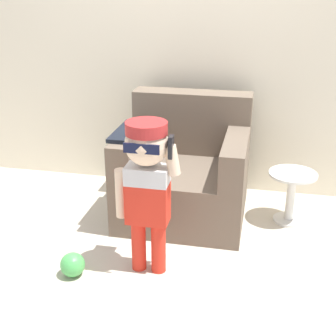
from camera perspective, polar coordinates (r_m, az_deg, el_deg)
ground_plane at (r=3.78m, az=-0.20°, el=-5.45°), size 10.00×10.00×0.00m
wall_back at (r=3.97m, az=1.73°, el=15.68°), size 10.00×0.05×2.60m
armchair at (r=3.65m, az=2.08°, el=-0.54°), size 0.96×0.91×0.92m
person_child at (r=2.79m, az=-2.59°, el=-0.90°), size 0.41×0.31×1.00m
side_table at (r=3.67m, az=14.78°, el=-2.85°), size 0.36×0.36×0.40m
toy_ball at (r=3.07m, az=-11.55°, el=-11.47°), size 0.16×0.16×0.16m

